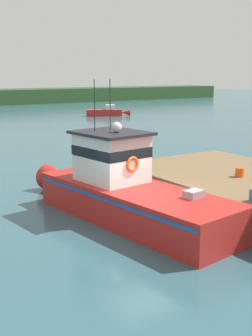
# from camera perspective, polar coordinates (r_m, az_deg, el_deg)

# --- Properties ---
(ground_plane) EXTENTS (200.00, 200.00, 0.00)m
(ground_plane) POSITION_cam_1_polar(r_m,az_deg,el_deg) (14.69, 1.74, -7.72)
(ground_plane) COLOR #2D5660
(dock) EXTENTS (6.00, 9.00, 1.20)m
(dock) POSITION_cam_1_polar(r_m,az_deg,el_deg) (17.48, 14.77, -1.21)
(dock) COLOR #4C3D2D
(dock) RESTS_ON ground
(main_fishing_boat) EXTENTS (3.52, 9.95, 4.80)m
(main_fishing_boat) POSITION_cam_1_polar(r_m,az_deg,el_deg) (15.40, -0.39, -2.84)
(main_fishing_boat) COLOR red
(main_fishing_boat) RESTS_ON ground
(bait_bucket) EXTENTS (0.32, 0.32, 0.34)m
(bait_bucket) POSITION_cam_1_polar(r_m,az_deg,el_deg) (16.98, 14.55, -0.55)
(bait_bucket) COLOR #E04C19
(bait_bucket) RESTS_ON dock
(moored_boat_outer_mooring) EXTENTS (5.18, 3.15, 1.33)m
(moored_boat_outer_mooring) POSITION_cam_1_polar(r_m,az_deg,el_deg) (53.16, -2.47, 7.27)
(moored_boat_outer_mooring) COLOR red
(moored_boat_outer_mooring) RESTS_ON ground
(mooring_buoy_inshore) EXTENTS (0.37, 0.37, 0.37)m
(mooring_buoy_inshore) POSITION_cam_1_polar(r_m,az_deg,el_deg) (37.22, -6.22, 4.69)
(mooring_buoy_inshore) COLOR #EA5B19
(mooring_buoy_inshore) RESTS_ON ground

